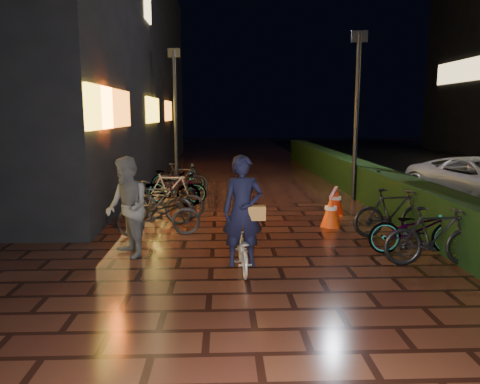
{
  "coord_description": "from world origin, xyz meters",
  "views": [
    {
      "loc": [
        -0.92,
        -8.4,
        2.47
      ],
      "look_at": [
        -0.61,
        -0.22,
        1.1
      ],
      "focal_mm": 35.0,
      "sensor_mm": 36.0,
      "label": 1
    }
  ],
  "objects_px": {
    "traffic_barrier": "(333,206)",
    "cart_assembly": "(386,188)",
    "bystander_person": "(127,207)",
    "cyclist": "(243,229)"
  },
  "relations": [
    {
      "from": "traffic_barrier",
      "to": "cart_assembly",
      "type": "height_order",
      "value": "cart_assembly"
    },
    {
      "from": "bystander_person",
      "to": "cart_assembly",
      "type": "height_order",
      "value": "bystander_person"
    },
    {
      "from": "traffic_barrier",
      "to": "cart_assembly",
      "type": "xyz_separation_m",
      "value": [
        1.69,
        1.27,
        0.21
      ]
    },
    {
      "from": "bystander_person",
      "to": "cart_assembly",
      "type": "bearing_deg",
      "value": 93.65
    },
    {
      "from": "bystander_person",
      "to": "traffic_barrier",
      "type": "relative_size",
      "value": 1.03
    },
    {
      "from": "bystander_person",
      "to": "cart_assembly",
      "type": "xyz_separation_m",
      "value": [
        5.93,
        3.95,
        -0.32
      ]
    },
    {
      "from": "cyclist",
      "to": "traffic_barrier",
      "type": "relative_size",
      "value": 1.08
    },
    {
      "from": "bystander_person",
      "to": "traffic_barrier",
      "type": "distance_m",
      "value": 5.04
    },
    {
      "from": "cyclist",
      "to": "bystander_person",
      "type": "bearing_deg",
      "value": 156.7
    },
    {
      "from": "bystander_person",
      "to": "cyclist",
      "type": "relative_size",
      "value": 0.95
    }
  ]
}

